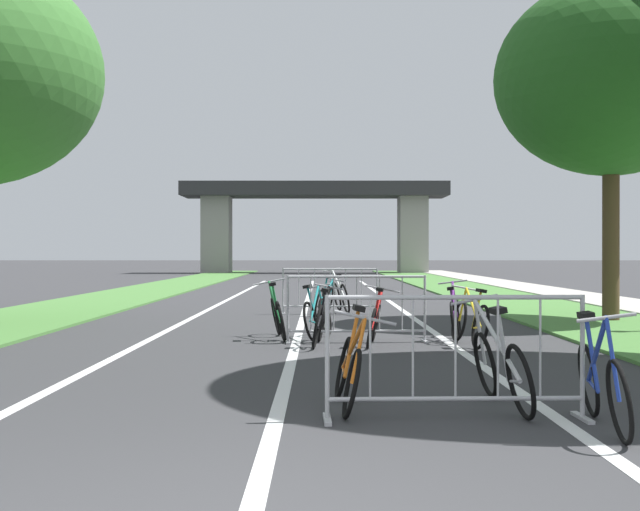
{
  "coord_description": "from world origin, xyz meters",
  "views": [
    {
      "loc": [
        0.37,
        -3.8,
        1.4
      ],
      "look_at": [
        0.25,
        27.86,
        1.3
      ],
      "focal_mm": 46.07,
      "sensor_mm": 36.0,
      "label": 1
    }
  ],
  "objects_px": {
    "bicycle_teal_0": "(321,317)",
    "bicycle_purple_8": "(458,317)",
    "crowd_barrier_third": "(333,292)",
    "bicycle_blue_5": "(605,383)",
    "crowd_barrier_second": "(360,309)",
    "bicycle_orange_7": "(352,369)",
    "bicycle_yellow_2": "(473,322)",
    "bicycle_white_4": "(344,296)",
    "tree_right_cypress_far": "(614,78)",
    "bicycle_teal_10": "(328,300)",
    "crowd_barrier_nearest": "(459,359)",
    "bicycle_green_9": "(281,316)",
    "bicycle_silver_3": "(504,367)",
    "bicycle_black_1": "(324,321)",
    "bicycle_red_6": "(377,322)"
  },
  "relations": [
    {
      "from": "bicycle_teal_0",
      "to": "bicycle_teal_10",
      "type": "relative_size",
      "value": 0.97
    },
    {
      "from": "bicycle_black_1",
      "to": "bicycle_red_6",
      "type": "bearing_deg",
      "value": 7.02
    },
    {
      "from": "crowd_barrier_nearest",
      "to": "bicycle_green_9",
      "type": "distance_m",
      "value": 6.76
    },
    {
      "from": "bicycle_silver_3",
      "to": "bicycle_blue_5",
      "type": "height_order",
      "value": "bicycle_silver_3"
    },
    {
      "from": "tree_right_cypress_far",
      "to": "bicycle_white_4",
      "type": "height_order",
      "value": "tree_right_cypress_far"
    },
    {
      "from": "bicycle_black_1",
      "to": "bicycle_blue_5",
      "type": "xyz_separation_m",
      "value": [
        2.22,
        -5.87,
        0.0
      ]
    },
    {
      "from": "bicycle_teal_0",
      "to": "bicycle_green_9",
      "type": "xyz_separation_m",
      "value": [
        -0.65,
        0.01,
        0.0
      ]
    },
    {
      "from": "crowd_barrier_second",
      "to": "bicycle_teal_0",
      "type": "xyz_separation_m",
      "value": [
        -0.61,
        0.56,
        -0.16
      ]
    },
    {
      "from": "crowd_barrier_second",
      "to": "bicycle_orange_7",
      "type": "relative_size",
      "value": 1.41
    },
    {
      "from": "bicycle_teal_10",
      "to": "bicycle_white_4",
      "type": "bearing_deg",
      "value": 80.53
    },
    {
      "from": "bicycle_teal_0",
      "to": "tree_right_cypress_far",
      "type": "bearing_deg",
      "value": 42.61
    },
    {
      "from": "bicycle_white_4",
      "to": "bicycle_green_9",
      "type": "distance_m",
      "value": 6.0
    },
    {
      "from": "crowd_barrier_second",
      "to": "bicycle_orange_7",
      "type": "bearing_deg",
      "value": -93.34
    },
    {
      "from": "bicycle_silver_3",
      "to": "bicycle_white_4",
      "type": "bearing_deg",
      "value": 91.56
    },
    {
      "from": "bicycle_teal_0",
      "to": "bicycle_yellow_2",
      "type": "bearing_deg",
      "value": -9.52
    },
    {
      "from": "bicycle_yellow_2",
      "to": "bicycle_white_4",
      "type": "height_order",
      "value": "bicycle_white_4"
    },
    {
      "from": "bicycle_purple_8",
      "to": "bicycle_black_1",
      "type": "bearing_deg",
      "value": -146.19
    },
    {
      "from": "tree_right_cypress_far",
      "to": "bicycle_blue_5",
      "type": "relative_size",
      "value": 4.18
    },
    {
      "from": "bicycle_silver_3",
      "to": "bicycle_blue_5",
      "type": "relative_size",
      "value": 1.05
    },
    {
      "from": "bicycle_silver_3",
      "to": "bicycle_teal_10",
      "type": "distance_m",
      "value": 11.05
    },
    {
      "from": "bicycle_silver_3",
      "to": "bicycle_teal_10",
      "type": "xyz_separation_m",
      "value": [
        -1.52,
        10.95,
        -0.02
      ]
    },
    {
      "from": "bicycle_red_6",
      "to": "bicycle_orange_7",
      "type": "relative_size",
      "value": 1.01
    },
    {
      "from": "crowd_barrier_third",
      "to": "bicycle_silver_3",
      "type": "height_order",
      "value": "crowd_barrier_third"
    },
    {
      "from": "bicycle_yellow_2",
      "to": "bicycle_silver_3",
      "type": "distance_m",
      "value": 5.01
    },
    {
      "from": "bicycle_teal_10",
      "to": "tree_right_cypress_far",
      "type": "bearing_deg",
      "value": -4.25
    },
    {
      "from": "tree_right_cypress_far",
      "to": "crowd_barrier_nearest",
      "type": "relative_size",
      "value": 3.12
    },
    {
      "from": "bicycle_green_9",
      "to": "bicycle_teal_10",
      "type": "height_order",
      "value": "bicycle_green_9"
    },
    {
      "from": "crowd_barrier_third",
      "to": "bicycle_teal_10",
      "type": "distance_m",
      "value": 0.45
    },
    {
      "from": "tree_right_cypress_far",
      "to": "crowd_barrier_third",
      "type": "height_order",
      "value": "tree_right_cypress_far"
    },
    {
      "from": "bicycle_orange_7",
      "to": "bicycle_purple_8",
      "type": "bearing_deg",
      "value": -110.85
    },
    {
      "from": "bicycle_silver_3",
      "to": "bicycle_red_6",
      "type": "height_order",
      "value": "bicycle_silver_3"
    },
    {
      "from": "bicycle_teal_0",
      "to": "bicycle_blue_5",
      "type": "height_order",
      "value": "bicycle_blue_5"
    },
    {
      "from": "crowd_barrier_second",
      "to": "crowd_barrier_nearest",
      "type": "bearing_deg",
      "value": -84.59
    },
    {
      "from": "bicycle_silver_3",
      "to": "bicycle_white_4",
      "type": "relative_size",
      "value": 1.04
    },
    {
      "from": "bicycle_red_6",
      "to": "bicycle_teal_10",
      "type": "xyz_separation_m",
      "value": [
        -0.72,
        5.93,
        0.0
      ]
    },
    {
      "from": "tree_right_cypress_far",
      "to": "bicycle_orange_7",
      "type": "height_order",
      "value": "tree_right_cypress_far"
    },
    {
      "from": "bicycle_white_4",
      "to": "crowd_barrier_second",
      "type": "bearing_deg",
      "value": -99.1
    },
    {
      "from": "crowd_barrier_nearest",
      "to": "bicycle_white_4",
      "type": "xyz_separation_m",
      "value": [
        -0.65,
        12.39,
        -0.13
      ]
    },
    {
      "from": "bicycle_orange_7",
      "to": "tree_right_cypress_far",
      "type": "bearing_deg",
      "value": -124.06
    },
    {
      "from": "crowd_barrier_second",
      "to": "bicycle_teal_10",
      "type": "distance_m",
      "value": 5.55
    },
    {
      "from": "crowd_barrier_nearest",
      "to": "bicycle_orange_7",
      "type": "height_order",
      "value": "crowd_barrier_nearest"
    },
    {
      "from": "bicycle_purple_8",
      "to": "bicycle_green_9",
      "type": "bearing_deg",
      "value": -170.64
    },
    {
      "from": "bicycle_teal_0",
      "to": "bicycle_black_1",
      "type": "height_order",
      "value": "bicycle_black_1"
    },
    {
      "from": "crowd_barrier_second",
      "to": "bicycle_black_1",
      "type": "bearing_deg",
      "value": -142.66
    },
    {
      "from": "crowd_barrier_third",
      "to": "bicycle_green_9",
      "type": "height_order",
      "value": "crowd_barrier_third"
    },
    {
      "from": "bicycle_silver_3",
      "to": "bicycle_white_4",
      "type": "xyz_separation_m",
      "value": [
        -1.14,
        11.88,
        0.01
      ]
    },
    {
      "from": "bicycle_teal_0",
      "to": "bicycle_purple_8",
      "type": "relative_size",
      "value": 0.99
    },
    {
      "from": "crowd_barrier_third",
      "to": "bicycle_blue_5",
      "type": "distance_m",
      "value": 12.4
    },
    {
      "from": "bicycle_yellow_2",
      "to": "bicycle_white_4",
      "type": "distance_m",
      "value": 7.13
    },
    {
      "from": "crowd_barrier_nearest",
      "to": "bicycle_green_9",
      "type": "height_order",
      "value": "crowd_barrier_nearest"
    }
  ]
}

